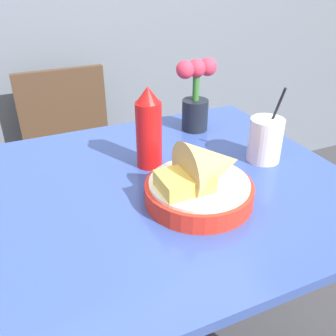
# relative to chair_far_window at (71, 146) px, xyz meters

# --- Properties ---
(dining_table) EXTENTS (1.03, 0.82, 0.77)m
(dining_table) POSITION_rel_chair_far_window_xyz_m (0.04, -0.86, 0.15)
(dining_table) COLOR #334C9E
(dining_table) RESTS_ON ground_plane
(chair_far_window) EXTENTS (0.40, 0.40, 0.84)m
(chair_far_window) POSITION_rel_chair_far_window_xyz_m (0.00, 0.00, 0.00)
(chair_far_window) COLOR #473323
(chair_far_window) RESTS_ON ground_plane
(food_basket) EXTENTS (0.25, 0.25, 0.16)m
(food_basket) POSITION_rel_chair_far_window_xyz_m (0.14, -0.97, 0.32)
(food_basket) COLOR red
(food_basket) RESTS_ON dining_table
(ketchup_bottle) EXTENTS (0.07, 0.07, 0.22)m
(ketchup_bottle) POSITION_rel_chair_far_window_xyz_m (0.09, -0.76, 0.38)
(ketchup_bottle) COLOR red
(ketchup_bottle) RESTS_ON dining_table
(drink_cup) EXTENTS (0.09, 0.09, 0.21)m
(drink_cup) POSITION_rel_chair_far_window_xyz_m (0.39, -0.86, 0.33)
(drink_cup) COLOR silver
(drink_cup) RESTS_ON dining_table
(flower_vase) EXTENTS (0.13, 0.08, 0.23)m
(flower_vase) POSITION_rel_chair_far_window_xyz_m (0.32, -0.60, 0.38)
(flower_vase) COLOR black
(flower_vase) RESTS_ON dining_table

